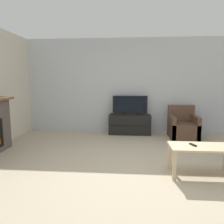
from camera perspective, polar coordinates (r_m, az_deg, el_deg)
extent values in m
plane|color=tan|center=(3.69, 4.93, -15.73)|extent=(24.00, 24.00, 0.00)
cube|color=silver|center=(6.37, 5.02, 6.78)|extent=(12.00, 0.06, 2.70)
cube|color=black|center=(6.20, 4.65, -3.22)|extent=(1.17, 0.42, 0.56)
cube|color=black|center=(6.00, 4.65, -3.61)|extent=(1.15, 0.01, 0.01)
cube|color=black|center=(6.15, 4.68, -0.49)|extent=(0.34, 0.18, 0.04)
cube|color=black|center=(6.12, 4.71, 1.97)|extent=(0.97, 0.03, 0.49)
cube|color=black|center=(6.10, 4.71, 1.95)|extent=(0.89, 0.01, 0.44)
cube|color=brown|center=(6.06, 18.04, -4.61)|extent=(0.70, 0.76, 0.40)
cube|color=brown|center=(6.29, 17.57, -0.26)|extent=(0.70, 0.14, 0.44)
cube|color=brown|center=(5.98, 15.28, -3.70)|extent=(0.10, 0.76, 0.60)
cube|color=brown|center=(6.12, 20.82, -3.68)|extent=(0.10, 0.76, 0.60)
cube|color=#CCB289|center=(3.74, 22.44, -8.43)|extent=(0.99, 0.51, 0.03)
cube|color=#CCB289|center=(3.51, 15.99, -13.34)|extent=(0.05, 0.05, 0.45)
cube|color=#CCB289|center=(3.90, 14.75, -11.07)|extent=(0.05, 0.05, 0.45)
cube|color=black|center=(3.72, 20.38, -8.02)|extent=(0.09, 0.15, 0.02)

